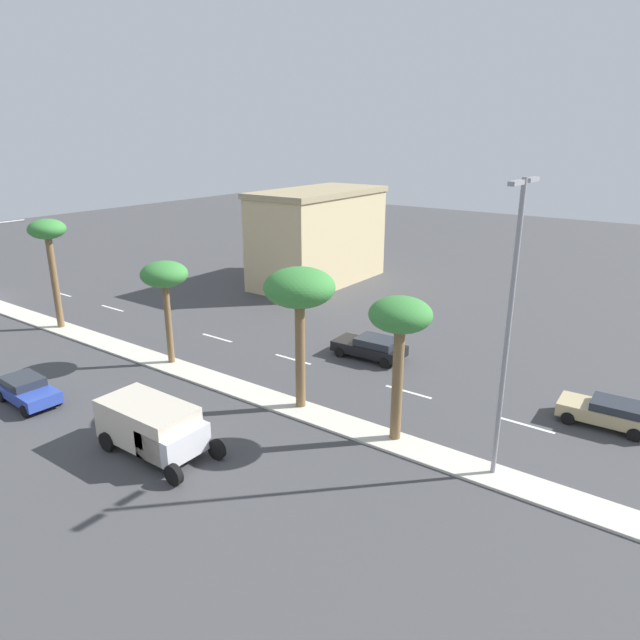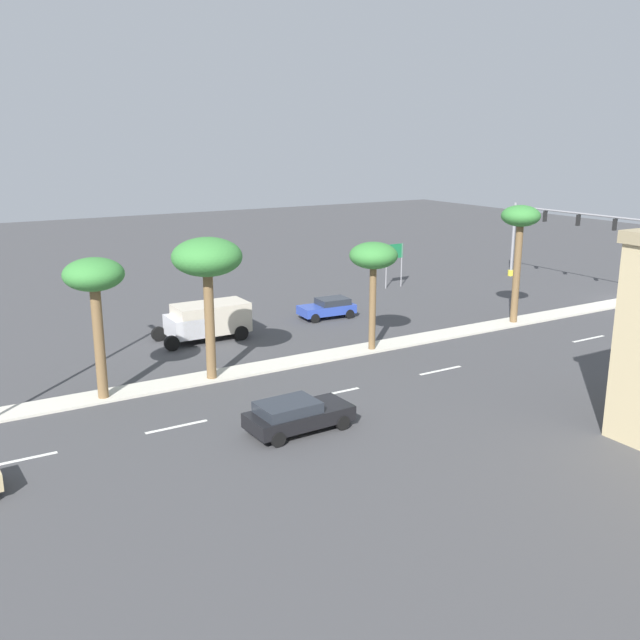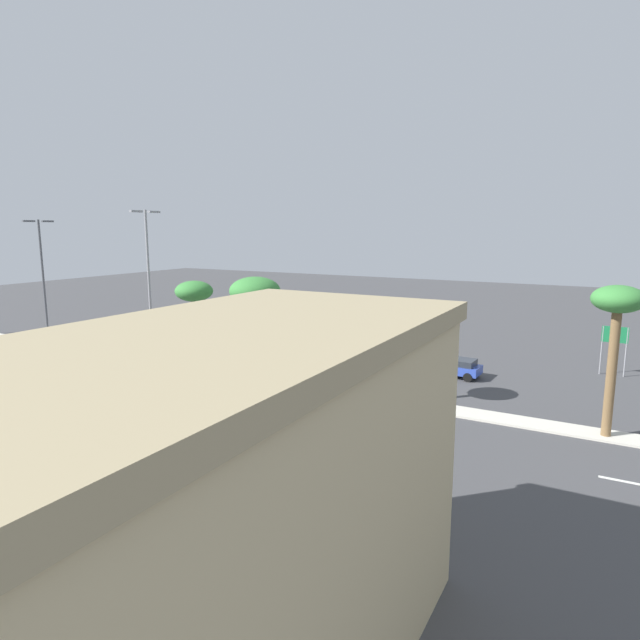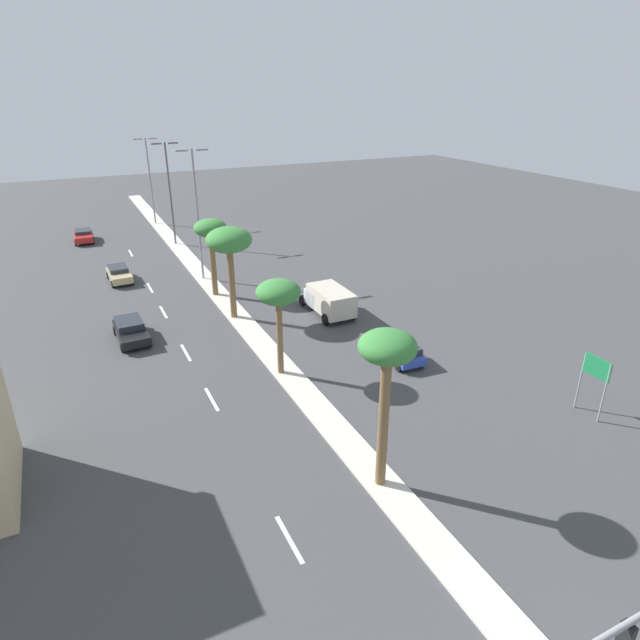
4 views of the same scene
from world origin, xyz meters
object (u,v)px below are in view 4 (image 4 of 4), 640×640
sedan_blue_right (401,351)px  sedan_red_far (84,235)px  directional_road_sign (595,373)px  palm_tree_near (210,232)px  sedan_black_leading (131,330)px  box_truck (329,300)px  sedan_tan_rear (119,274)px  street_lamp_near (150,175)px  street_lamp_mid (197,207)px  palm_tree_mid (278,295)px  street_lamp_outboard (169,187)px  palm_tree_inboard (387,358)px  palm_tree_far (229,242)px

sedan_blue_right → sedan_red_far: size_ratio=0.90×
directional_road_sign → palm_tree_near: (-13.87, 27.60, 3.10)m
sedan_black_leading → sedan_red_far: size_ratio=1.06×
sedan_blue_right → box_truck: bearing=94.7°
sedan_black_leading → sedan_blue_right: size_ratio=1.17×
directional_road_sign → sedan_tan_rear: directional_road_sign is taller
street_lamp_near → box_truck: (7.16, -37.59, -5.19)m
palm_tree_near → street_lamp_near: (0.03, 29.46, 0.66)m
sedan_blue_right → box_truck: (-0.77, 9.41, 0.52)m
directional_road_sign → street_lamp_mid: bearing=113.1°
sedan_blue_right → directional_road_sign: bearing=-59.6°
sedan_tan_rear → box_truck: bearing=-47.7°
palm_tree_mid → street_lamp_mid: 20.40m
palm_tree_near → sedan_blue_right: (7.96, -17.54, -5.05)m
street_lamp_outboard → street_lamp_near: 11.25m
palm_tree_inboard → palm_tree_far: size_ratio=1.07×
palm_tree_inboard → sedan_red_far: (-9.42, 51.69, -5.95)m
palm_tree_mid → palm_tree_inboard: bearing=-88.8°
directional_road_sign → palm_tree_far: palm_tree_far is taller
palm_tree_near → box_truck: 11.76m
palm_tree_inboard → palm_tree_near: (-0.20, 27.48, -0.91)m
sedan_red_far → street_lamp_mid: bearing=-64.4°
palm_tree_mid → palm_tree_near: 15.65m
palm_tree_far → sedan_red_far: palm_tree_far is taller
street_lamp_outboard → sedan_red_far: 12.74m
palm_tree_mid → sedan_blue_right: size_ratio=1.60×
palm_tree_far → sedan_tan_rear: size_ratio=1.73×
directional_road_sign → sedan_black_leading: size_ratio=0.79×
sedan_black_leading → box_truck: size_ratio=0.81×
sedan_black_leading → sedan_tan_rear: (0.85, 13.79, -0.02)m
palm_tree_near → street_lamp_mid: (0.12, 4.69, 1.21)m
palm_tree_inboard → sedan_black_leading: size_ratio=1.69×
sedan_black_leading → box_truck: (15.23, -2.00, 0.50)m
palm_tree_mid → sedan_tan_rear: size_ratio=1.50×
palm_tree_inboard → sedan_black_leading: 23.64m
palm_tree_far → sedan_tan_rear: bearing=118.5°
street_lamp_outboard → sedan_red_far: bearing=147.9°
street_lamp_near → sedan_black_leading: (-8.07, -35.59, -5.69)m
palm_tree_near → sedan_blue_right: 19.91m
directional_road_sign → sedan_red_far: bearing=114.0°
sedan_tan_rear → street_lamp_near: bearing=71.7°
palm_tree_inboard → box_truck: 21.28m
palm_tree_inboard → sedan_tan_rear: (-7.39, 35.15, -5.96)m
palm_tree_far → palm_tree_near: size_ratio=1.08×
palm_tree_inboard → box_truck: bearing=70.1°
palm_tree_far → palm_tree_near: 5.57m
palm_tree_inboard → palm_tree_near: 27.50m
street_lamp_outboard → sedan_red_far: (-9.55, 5.99, -5.93)m
palm_tree_mid → box_truck: bearing=46.1°
street_lamp_near → box_truck: size_ratio=1.92×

